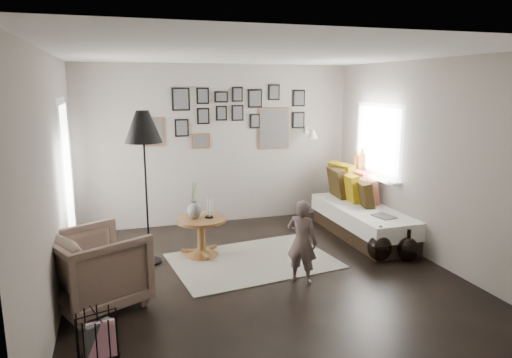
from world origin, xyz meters
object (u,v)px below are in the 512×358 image
object	(u,v)px
pedestal_table	(201,238)
demijohn_small	(408,249)
magazine_basket	(98,337)
child	(302,242)
floor_lamp	(143,133)
vase	(194,207)
daybed	(363,214)
demijohn_large	(379,247)
armchair	(97,269)

from	to	relation	value
pedestal_table	demijohn_small	distance (m)	2.73
magazine_basket	child	world-z (taller)	child
floor_lamp	child	bearing A→B (deg)	-34.53
vase	floor_lamp	bearing A→B (deg)	-174.39
daybed	child	distance (m)	2.09
vase	child	bearing A→B (deg)	-49.09
floor_lamp	demijohn_large	bearing A→B (deg)	-15.96
magazine_basket	demijohn_small	xyz separation A→B (m)	(3.82, 1.11, -0.04)
demijohn_large	magazine_basket	bearing A→B (deg)	-160.45
daybed	demijohn_large	size ratio (longest dim) A/B	4.48
pedestal_table	magazine_basket	distance (m)	2.45
daybed	demijohn_small	world-z (taller)	daybed
child	vase	bearing A→B (deg)	-6.33
pedestal_table	floor_lamp	xyz separation A→B (m)	(-0.69, -0.04, 1.45)
daybed	floor_lamp	bearing A→B (deg)	-176.24
vase	child	distance (m)	1.59
demijohn_large	child	bearing A→B (deg)	-165.98
demijohn_small	child	distance (m)	1.63
vase	daybed	world-z (taller)	vase
floor_lamp	demijohn_large	size ratio (longest dim) A/B	4.16
vase	child	world-z (taller)	vase
armchair	demijohn_small	world-z (taller)	armchair
armchair	floor_lamp	xyz separation A→B (m)	(0.60, 1.04, 1.29)
vase	daybed	xyz separation A→B (m)	(2.62, 0.15, -0.35)
magazine_basket	demijohn_large	xyz separation A→B (m)	(3.47, 1.23, -0.02)
pedestal_table	daybed	xyz separation A→B (m)	(2.54, 0.17, 0.08)
floor_lamp	demijohn_small	world-z (taller)	floor_lamp
pedestal_table	floor_lamp	world-z (taller)	floor_lamp
daybed	child	xyz separation A→B (m)	(-1.59, -1.35, 0.17)
armchair	magazine_basket	world-z (taller)	armchair
armchair	demijohn_small	bearing A→B (deg)	-115.44
vase	armchair	size ratio (longest dim) A/B	0.54
demijohn_large	daybed	bearing A→B (deg)	71.51
magazine_basket	child	size ratio (longest dim) A/B	0.42
daybed	pedestal_table	bearing A→B (deg)	-176.12
armchair	demijohn_small	size ratio (longest dim) A/B	2.07
armchair	magazine_basket	distance (m)	1.04
demijohn_small	demijohn_large	bearing A→B (deg)	161.08
vase	child	size ratio (longest dim) A/B	0.49
vase	floor_lamp	world-z (taller)	floor_lamp
armchair	demijohn_large	distance (m)	3.50
armchair	vase	bearing A→B (deg)	-74.61
demijohn_large	armchair	bearing A→B (deg)	-176.57
child	demijohn_large	bearing A→B (deg)	-123.23
vase	daybed	bearing A→B (deg)	3.32
armchair	demijohn_large	size ratio (longest dim) A/B	1.88
magazine_basket	vase	bearing A→B (deg)	60.65
demijohn_small	child	bearing A→B (deg)	-173.21
daybed	armchair	size ratio (longest dim) A/B	2.38
magazine_basket	daybed	bearing A→B (deg)	30.76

